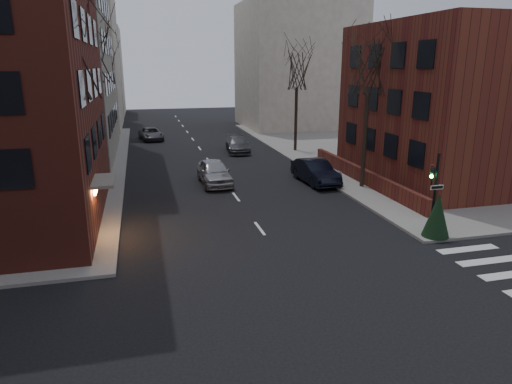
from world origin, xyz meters
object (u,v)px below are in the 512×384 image
Objects in this scene: tree_left_a at (66,58)px; tree_left_b at (89,54)px; tree_right_a at (369,67)px; car_lane_far at (151,134)px; tree_left_c at (104,66)px; streetlamp_far at (114,103)px; car_lane_gray at (238,145)px; tree_right_b at (297,71)px; parked_sedan at (315,172)px; evergreen_shrub at (437,215)px; car_lane_silver at (214,172)px; sandwich_board at (338,178)px; traffic_signal at (433,199)px; streetlamp_near at (100,127)px.

tree_left_a is 0.95× the size of tree_left_b.
tree_right_a is 29.02m from car_lane_far.
streetlamp_far is (0.60, 2.00, -3.79)m from tree_left_c.
streetlamp_far is at bearing 147.82° from car_lane_gray.
tree_right_b is 1.80× the size of parked_sedan.
evergreen_shrub reaches higher than car_lane_gray.
tree_left_a reaches higher than tree_left_c.
tree_left_a is at bearing -116.90° from car_lane_gray.
tree_left_b is at bearing -92.15° from streetlamp_far.
parked_sedan is 1.01× the size of car_lane_gray.
tree_right_a reaches higher than car_lane_far.
evergreen_shrub is at bearing -46.33° from tree_left_b.
sandwich_board is (8.10, -3.03, -0.22)m from car_lane_silver.
parked_sedan is 5.22× the size of sandwich_board.
car_lane_far is (3.65, 0.69, -3.56)m from streetlamp_far.
car_lane_gray is at bearing 109.93° from tree_right_a.
sandwich_board is at bearing -71.66° from car_lane_far.
tree_right_a is 1.93× the size of car_lane_gray.
tree_right_a is 9.92× the size of sandwich_board.
car_lane_silver is at bearing -104.26° from car_lane_gray.
tree_left_a is 1.06× the size of tree_left_c.
tree_left_c is 9.92× the size of sandwich_board.
tree_left_b is 2.14× the size of car_lane_gray.
parked_sedan is 11.72m from evergreen_shrub.
tree_left_b is 25.39m from evergreen_shrub.
car_lane_silver is at bearing -28.66° from tree_left_b.
traffic_signal is at bearing -95.47° from tree_right_a.
tree_left_b is (0.00, 12.00, 0.44)m from tree_left_a.
streetlamp_far is (0.00, 20.00, 0.00)m from streetlamp_near.
tree_left_b reaches higher than traffic_signal.
tree_left_b reaches higher than tree_left_a.
tree_right_b is at bearing 45.64° from tree_left_a.
streetlamp_near is at bearing 141.13° from traffic_signal.
tree_left_a is 1.63× the size of streetlamp_far.
tree_right_b is (0.00, 14.00, -0.44)m from tree_right_a.
tree_right_b is at bearing 74.26° from parked_sedan.
tree_left_c reaches higher than streetlamp_near.
streetlamp_far is 21.94m from car_lane_silver.
sandwich_board is 10.13m from evergreen_shrub.
streetlamp_near is 1.29× the size of car_lane_far.
tree_left_b reaches higher than tree_left_c.
sandwich_board is at bearing -12.37° from streetlamp_near.
streetlamp_far is at bearing 115.68° from evergreen_shrub.
streetlamp_near reaches higher than car_lane_far.
tree_right_a is at bearing -51.34° from tree_left_c.
streetlamp_far is at bearing 123.12° from sandwich_board.
tree_left_b is 2.22× the size of car_lane_far.
tree_left_a is at bearing -91.23° from streetlamp_far.
streetlamp_near is at bearing -149.53° from tree_right_b.
tree_left_c is 28.17m from tree_right_a.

